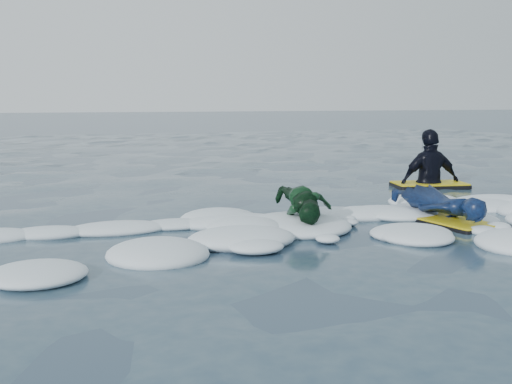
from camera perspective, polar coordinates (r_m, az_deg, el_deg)
ground at (r=6.63m, az=5.54°, el=-4.98°), size 120.00×120.00×0.00m
foam_band at (r=7.58m, az=2.68°, el=-3.25°), size 12.00×3.10×0.30m
prone_woman_unit at (r=8.19m, az=16.15°, el=-1.17°), size 0.81×1.66×0.42m
prone_child_unit at (r=7.59m, az=4.45°, el=-1.33°), size 0.85×1.34×0.49m
waiting_rider_unit at (r=11.29m, az=15.18°, el=0.72°), size 1.32×0.85×1.85m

